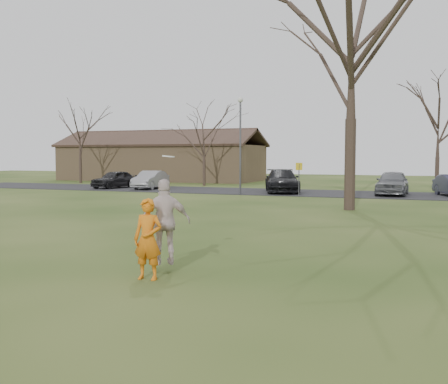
# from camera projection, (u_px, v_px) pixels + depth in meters

# --- Properties ---
(ground) EXTENTS (120.00, 120.00, 0.00)m
(ground) POSITION_uv_depth(u_px,v_px,m) (156.00, 275.00, 11.08)
(ground) COLOR #1E380F
(ground) RESTS_ON ground
(parking_strip) EXTENTS (62.00, 6.50, 0.04)m
(parking_strip) POSITION_uv_depth(u_px,v_px,m) (339.00, 194.00, 34.35)
(parking_strip) COLOR black
(parking_strip) RESTS_ON ground
(player_defender) EXTENTS (0.63, 0.44, 1.66)m
(player_defender) POSITION_uv_depth(u_px,v_px,m) (148.00, 239.00, 10.63)
(player_defender) COLOR orange
(player_defender) RESTS_ON ground
(car_0) EXTENTS (2.41, 4.20, 1.34)m
(car_0) POSITION_uv_depth(u_px,v_px,m) (115.00, 179.00, 40.09)
(car_0) COLOR black
(car_0) RESTS_ON parking_strip
(car_1) EXTENTS (1.74, 4.17, 1.34)m
(car_1) POSITION_uv_depth(u_px,v_px,m) (150.00, 180.00, 39.15)
(car_1) COLOR gray
(car_1) RESTS_ON parking_strip
(car_3) EXTENTS (3.73, 5.74, 1.55)m
(car_3) POSITION_uv_depth(u_px,v_px,m) (282.00, 181.00, 35.50)
(car_3) COLOR black
(car_3) RESTS_ON parking_strip
(car_4) EXTENTS (1.94, 4.59, 1.55)m
(car_4) POSITION_uv_depth(u_px,v_px,m) (392.00, 183.00, 33.08)
(car_4) COLOR slate
(car_4) RESTS_ON parking_strip
(catching_play) EXTENTS (1.16, 0.94, 2.35)m
(catching_play) POSITION_uv_depth(u_px,v_px,m) (165.00, 222.00, 11.24)
(catching_play) COLOR beige
(catching_play) RESTS_ON ground
(building) EXTENTS (20.60, 8.50, 5.14)m
(building) POSITION_uv_depth(u_px,v_px,m) (161.00, 161.00, 53.50)
(building) COLOR #8C6D4C
(building) RESTS_ON ground
(lamp_post) EXTENTS (0.34, 0.34, 6.27)m
(lamp_post) POSITION_uv_depth(u_px,v_px,m) (240.00, 133.00, 33.90)
(lamp_post) COLOR #47474C
(lamp_post) RESTS_ON ground
(sign_yellow) EXTENTS (0.35, 0.35, 2.08)m
(sign_yellow) POSITION_uv_depth(u_px,v_px,m) (299.00, 173.00, 32.18)
(sign_yellow) COLOR #47474C
(sign_yellow) RESTS_ON ground
(big_tree) EXTENTS (9.00, 9.00, 14.00)m
(big_tree) POSITION_uv_depth(u_px,v_px,m) (352.00, 57.00, 23.84)
(big_tree) COLOR #352821
(big_tree) RESTS_ON ground
(small_tree_row) EXTENTS (55.00, 5.90, 8.50)m
(small_tree_row) POSITION_uv_depth(u_px,v_px,m) (413.00, 136.00, 37.22)
(small_tree_row) COLOR #352821
(small_tree_row) RESTS_ON ground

